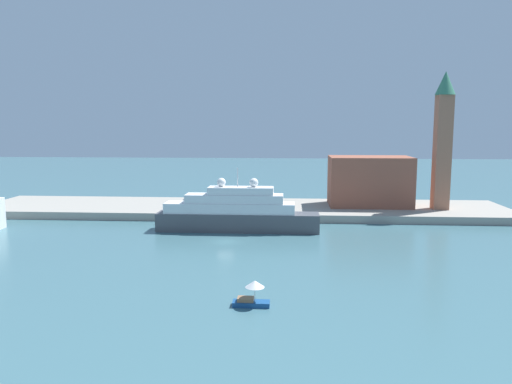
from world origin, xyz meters
The scene contains 9 objects.
ground centered at (0.00, 0.00, 0.00)m, with size 400.00×400.00×0.00m, color #3D6670.
quay_dock centered at (0.00, 26.69, 0.76)m, with size 110.00×21.39×1.53m, color gray.
large_yacht centered at (0.68, 8.37, 3.17)m, with size 28.33×4.53×11.12m.
small_motorboat centered at (6.33, -27.62, 1.24)m, with size 3.81×1.97×2.71m.
harbor_building centered at (26.88, 28.43, 6.71)m, with size 16.87×10.11×10.36m, color #93513D.
bell_tower centered at (40.48, 24.94, 16.42)m, with size 3.92×3.92×27.41m.
parked_car centered at (-10.83, 25.28, 2.12)m, with size 4.17×1.60×1.37m.
person_figure centered at (-5.77, 24.59, 2.37)m, with size 0.36×0.36×1.82m.
mooring_bollard centered at (5.59, 17.13, 1.89)m, with size 0.49×0.49×0.72m, color black.
Camera 1 is at (10.05, -75.89, 18.43)m, focal length 34.52 mm.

